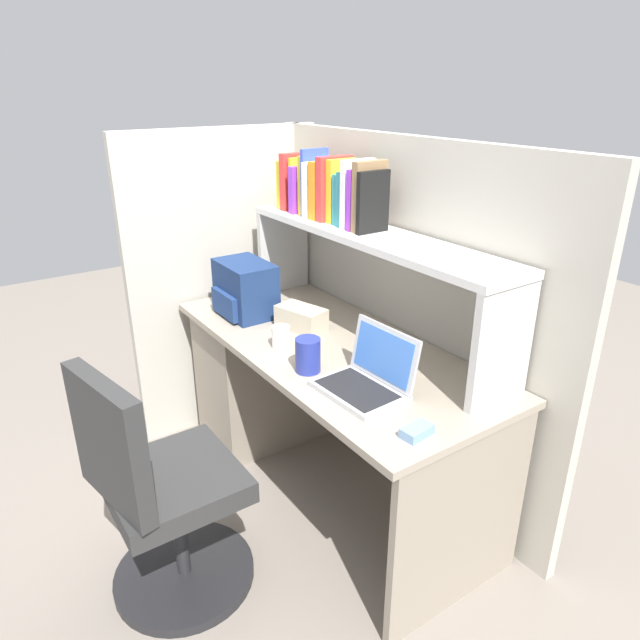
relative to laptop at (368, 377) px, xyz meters
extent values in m
plane|color=slate|center=(-0.39, 0.11, -0.78)|extent=(8.00, 8.00, 0.00)
cube|color=gray|center=(-0.39, 0.11, -0.07)|extent=(1.60, 0.70, 0.03)
cube|color=gray|center=(-0.94, 0.11, -0.43)|extent=(0.40, 0.64, 0.70)
cube|color=gray|center=(0.39, 0.11, -0.43)|extent=(0.03, 0.64, 0.70)
cube|color=#B2ADA0|center=(-0.39, 0.49, -0.01)|extent=(1.84, 0.05, 1.55)
cube|color=#B2ADA0|center=(-1.24, 0.06, -0.01)|extent=(0.05, 1.06, 1.55)
cube|color=beige|center=(-1.09, 0.31, 0.16)|extent=(0.03, 0.28, 0.42)
cube|color=beige|center=(0.31, 0.31, 0.16)|extent=(0.03, 0.28, 0.42)
cube|color=silver|center=(-0.39, 0.31, 0.38)|extent=(1.44, 0.28, 0.03)
cube|color=yellow|center=(-0.99, 0.31, 0.51)|extent=(0.04, 0.15, 0.22)
cube|color=red|center=(-0.94, 0.31, 0.53)|extent=(0.04, 0.17, 0.26)
cube|color=yellow|center=(-0.90, 0.31, 0.52)|extent=(0.02, 0.13, 0.25)
cube|color=purple|center=(-0.86, 0.30, 0.51)|extent=(0.04, 0.16, 0.21)
cube|color=yellow|center=(-0.82, 0.31, 0.53)|extent=(0.03, 0.14, 0.26)
cube|color=blue|center=(-0.78, 0.30, 0.55)|extent=(0.02, 0.14, 0.29)
cube|color=white|center=(-0.75, 0.31, 0.52)|extent=(0.04, 0.17, 0.24)
cube|color=orange|center=(-0.70, 0.31, 0.52)|extent=(0.04, 0.18, 0.25)
cube|color=red|center=(-0.65, 0.32, 0.54)|extent=(0.04, 0.17, 0.27)
cube|color=yellow|center=(-0.61, 0.32, 0.53)|extent=(0.04, 0.14, 0.27)
cube|color=teal|center=(-0.56, 0.32, 0.51)|extent=(0.03, 0.13, 0.21)
cube|color=teal|center=(-0.52, 0.31, 0.51)|extent=(0.04, 0.13, 0.23)
cube|color=white|center=(-0.49, 0.31, 0.54)|extent=(0.03, 0.16, 0.28)
cube|color=purple|center=(-0.45, 0.31, 0.52)|extent=(0.02, 0.14, 0.25)
cube|color=olive|center=(-0.41, 0.32, 0.54)|extent=(0.04, 0.16, 0.28)
cube|color=black|center=(-0.38, 0.31, 0.52)|extent=(0.02, 0.15, 0.25)
cube|color=#B7BABF|center=(0.00, -0.04, -0.04)|extent=(0.32, 0.24, 0.02)
cube|color=black|center=(0.00, -0.05, -0.03)|extent=(0.28, 0.19, 0.00)
cube|color=#B7BABF|center=(0.00, 0.07, 0.07)|extent=(0.31, 0.06, 0.20)
cube|color=#3F72CC|center=(0.00, 0.07, 0.07)|extent=(0.27, 0.05, 0.17)
cube|color=navy|center=(-0.89, -0.02, 0.08)|extent=(0.30, 0.20, 0.25)
cube|color=navy|center=(-0.89, -0.12, 0.02)|extent=(0.22, 0.04, 0.11)
cube|color=#7299C6|center=(0.31, -0.05, -0.03)|extent=(0.07, 0.11, 0.03)
cylinder|color=white|center=(-0.48, -0.07, 0.00)|extent=(0.08, 0.08, 0.09)
cube|color=#BFB299|center=(-0.59, 0.10, 0.00)|extent=(0.24, 0.18, 0.10)
cylinder|color=navy|center=(-0.24, -0.10, 0.02)|extent=(0.10, 0.10, 0.13)
cylinder|color=black|center=(-0.26, -0.65, -0.76)|extent=(0.52, 0.52, 0.04)
cylinder|color=#262628|center=(-0.26, -0.65, -0.54)|extent=(0.05, 0.05, 0.41)
cube|color=#2D2D2D|center=(-0.26, -0.65, -0.33)|extent=(0.44, 0.44, 0.08)
cube|color=#2D2D2D|center=(-0.22, -0.85, -0.07)|extent=(0.40, 0.14, 0.44)
camera|label=1|loc=(1.36, -1.14, 0.96)|focal=31.89mm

